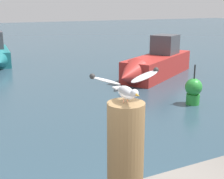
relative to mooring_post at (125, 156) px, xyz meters
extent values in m
cylinder|color=brown|center=(0.00, 0.00, 0.00)|extent=(0.31, 0.31, 0.94)
cylinder|color=tan|center=(-0.02, 0.01, 0.49)|extent=(0.01, 0.01, 0.04)
cylinder|color=tan|center=(0.02, 0.01, 0.49)|extent=(0.01, 0.01, 0.04)
ellipsoid|color=white|center=(0.00, 0.00, 0.55)|extent=(0.10, 0.23, 0.10)
sphere|color=white|center=(0.00, -0.13, 0.58)|extent=(0.06, 0.06, 0.06)
cone|color=gold|center=(0.00, -0.19, 0.58)|extent=(0.02, 0.05, 0.02)
cube|color=white|center=(0.00, 0.14, 0.56)|extent=(0.08, 0.07, 0.01)
ellipsoid|color=white|center=(-0.17, 0.01, 0.67)|extent=(0.25, 0.13, 0.10)
sphere|color=#383838|center=(-0.28, 0.02, 0.71)|extent=(0.04, 0.04, 0.04)
ellipsoid|color=white|center=(0.17, 0.01, 0.67)|extent=(0.25, 0.13, 0.10)
sphere|color=#383838|center=(0.28, 0.00, 0.71)|extent=(0.04, 0.04, 0.04)
cube|color=#B72D28|center=(7.17, 9.74, -1.48)|extent=(4.80, 3.64, 0.94)
cone|color=#B72D28|center=(4.83, 8.32, -1.43)|extent=(1.67, 1.67, 1.21)
cube|color=#47474C|center=(7.79, 10.11, -0.57)|extent=(1.54, 1.49, 0.89)
cylinder|color=green|center=(5.69, 5.61, -1.77)|extent=(0.44, 0.44, 0.35)
sphere|color=green|center=(5.69, 5.61, -1.36)|extent=(0.56, 0.56, 0.56)
cylinder|color=#2D2D2D|center=(5.69, 5.61, -0.87)|extent=(0.05, 0.05, 0.50)
camera|label=1|loc=(-1.19, -2.11, 1.22)|focal=50.77mm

